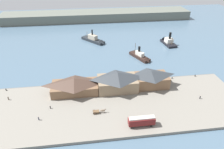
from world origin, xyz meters
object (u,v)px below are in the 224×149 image
at_px(street_tram, 142,121).
at_px(ferry_moored_west, 95,40).
at_px(mooring_post_west, 172,78).
at_px(ferry_departing_north, 167,41).
at_px(ferry_shed_east_terminal, 75,85).
at_px(ferry_mid_harbor, 141,57).
at_px(pedestrian_walking_east, 8,98).
at_px(pedestrian_walking_west, 200,97).
at_px(pedestrian_near_east_shed, 50,107).
at_px(ferry_shed_central_terminal, 117,81).
at_px(mooring_post_center_west, 195,76).
at_px(ferry_shed_customs_shed, 151,78).
at_px(horse_cart, 99,111).
at_px(pedestrian_standing_center, 39,118).
at_px(mooring_post_east, 6,90).

xyz_separation_m(street_tram, ferry_moored_west, (-12.27, 87.24, -2.02)).
xyz_separation_m(mooring_post_west, ferry_departing_north, (15.76, 48.43, -0.09)).
xyz_separation_m(ferry_shed_east_terminal, ferry_mid_harbor, (39.53, 31.25, -3.46)).
height_order(ferry_shed_east_terminal, mooring_post_west, ferry_shed_east_terminal).
relative_size(pedestrian_walking_east, pedestrian_walking_west, 1.05).
relative_size(ferry_shed_east_terminal, pedestrian_near_east_shed, 13.90).
relative_size(mooring_post_west, ferry_moored_west, 0.05).
distance_m(ferry_shed_central_terminal, mooring_post_center_west, 42.60).
distance_m(pedestrian_near_east_shed, ferry_mid_harbor, 64.79).
height_order(ferry_shed_customs_shed, ferry_mid_harbor, ferry_shed_customs_shed).
relative_size(ferry_shed_central_terminal, ferry_departing_north, 1.12).
height_order(ferry_shed_customs_shed, ferry_departing_north, ferry_shed_customs_shed).
distance_m(horse_cart, pedestrian_standing_center, 23.25).
distance_m(street_tram, ferry_mid_harbor, 57.91).
bearing_deg(pedestrian_walking_west, mooring_post_center_west, 68.99).
relative_size(ferry_shed_east_terminal, ferry_shed_central_terminal, 1.15).
relative_size(ferry_shed_customs_shed, pedestrian_standing_center, 9.90).
xyz_separation_m(horse_cart, pedestrian_near_east_shed, (-19.69, 5.31, -0.23)).
bearing_deg(mooring_post_east, ferry_shed_east_terminal, -9.18).
bearing_deg(mooring_post_center_west, ferry_shed_central_terminal, -172.05).
xyz_separation_m(mooring_post_center_west, ferry_moored_west, (-49.01, 56.86, -0.09)).
distance_m(pedestrian_walking_west, pedestrian_standing_center, 68.41).
bearing_deg(ferry_departing_north, horse_cart, -128.37).
xyz_separation_m(ferry_departing_north, ferry_mid_harbor, (-25.09, -22.25, -0.17)).
bearing_deg(horse_cart, ferry_shed_central_terminal, 57.52).
relative_size(ferry_shed_east_terminal, ferry_moored_west, 1.09).
distance_m(ferry_shed_east_terminal, mooring_post_east, 32.78).
height_order(ferry_shed_central_terminal, pedestrian_walking_west, ferry_shed_central_terminal).
bearing_deg(mooring_post_west, pedestrian_standing_center, -160.67).
xyz_separation_m(pedestrian_near_east_shed, ferry_mid_harbor, (49.50, 41.80, -0.52)).
xyz_separation_m(pedestrian_walking_east, ferry_departing_north, (93.54, 55.73, -0.42)).
xyz_separation_m(ferry_shed_central_terminal, mooring_post_east, (-51.88, 5.42, -4.13)).
distance_m(ferry_shed_east_terminal, pedestrian_near_east_shed, 14.81).
relative_size(ferry_shed_central_terminal, mooring_post_west, 20.49).
bearing_deg(horse_cart, pedestrian_near_east_shed, 164.91).
xyz_separation_m(pedestrian_near_east_shed, mooring_post_center_west, (71.64, 16.19, -0.25)).
distance_m(ferry_shed_central_terminal, street_tram, 25.18).
xyz_separation_m(pedestrian_walking_east, ferry_mid_harbor, (68.45, 33.48, -0.60)).
xyz_separation_m(horse_cart, mooring_post_west, (39.15, 20.93, -0.48)).
distance_m(mooring_post_west, ferry_departing_north, 50.93).
relative_size(ferry_shed_central_terminal, ferry_shed_customs_shed, 1.10).
bearing_deg(ferry_shed_central_terminal, street_tram, -77.91).
xyz_separation_m(ferry_shed_central_terminal, ferry_shed_customs_shed, (16.11, 0.89, -0.46)).
height_order(ferry_shed_central_terminal, pedestrian_standing_center, ferry_shed_central_terminal).
relative_size(horse_cart, mooring_post_east, 5.99).
height_order(ferry_shed_central_terminal, street_tram, ferry_shed_central_terminal).
xyz_separation_m(pedestrian_walking_west, mooring_post_west, (-5.88, 17.43, -0.29)).
bearing_deg(pedestrian_walking_east, ferry_shed_east_terminal, 4.41).
distance_m(horse_cart, pedestrian_walking_east, 40.97).
bearing_deg(pedestrian_walking_west, ferry_mid_harbor, 109.23).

